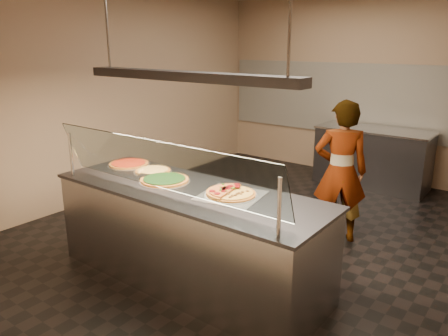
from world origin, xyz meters
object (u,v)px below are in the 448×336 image
Objects in this scene: perforated_tray at (231,195)px; prep_table at (372,157)px; pizza_cheese at (153,171)px; half_pizza_pepperoni at (222,190)px; serving_counter at (189,235)px; heat_lamp_housing at (185,76)px; worker at (340,172)px; sneeze_guard at (160,166)px; pizza_spatula at (143,173)px; pizza_tomato at (129,164)px; pizza_spinach at (165,180)px; half_pizza_sausage at (241,195)px.

prep_table is at bearing 90.80° from perforated_tray.
half_pizza_pepperoni is at bearing -5.60° from pizza_cheese.
half_pizza_pepperoni is at bearing 15.86° from serving_counter.
heat_lamp_housing reaches higher than perforated_tray.
sneeze_guard is at bearing 40.66° from worker.
pizza_spatula is 0.15× the size of prep_table.
sneeze_guard is 1.43× the size of prep_table.
pizza_tomato is at bearing 168.36° from heat_lamp_housing.
serving_counter is 1.48m from heat_lamp_housing.
perforated_tray is 3.89m from prep_table.
worker reaches higher than sneeze_guard.
sneeze_guard is 0.57m from pizza_spinach.
pizza_spatula is (-0.97, -0.06, -0.01)m from half_pizza_pepperoni.
perforated_tray is (0.43, 0.09, 0.47)m from serving_counter.
half_pizza_sausage reaches higher than pizza_spatula.
half_pizza_sausage is at bearing 9.60° from heat_lamp_housing.
perforated_tray is 1.10m from heat_lamp_housing.
pizza_spatula is 2.20m from worker.
serving_counter is 0.60m from half_pizza_pepperoni.
pizza_cheese is at bearing 174.91° from perforated_tray.
sneeze_guard is 0.68m from perforated_tray.
pizza_spinach reaches higher than pizza_tomato.
pizza_cheese is at bearing 174.40° from half_pizza_pepperoni.
heat_lamp_housing reaches higher than pizza_cheese.
worker is 0.71× the size of heat_lamp_housing.
perforated_tray is at bearing 12.15° from serving_counter.
serving_counter is 5.49× the size of pizza_spinach.
pizza_spinach is 0.29× the size of prep_table.
prep_table is at bearing 92.37° from half_pizza_sausage.
worker is at bearing 82.41° from half_pizza_sausage.
worker is at bearing 47.70° from pizza_cheese.
serving_counter is 0.81m from pizza_spatula.
half_pizza_pepperoni is 0.20× the size of heat_lamp_housing.
pizza_spinach is 1.10× the size of pizza_tomato.
perforated_tray reaches higher than serving_counter.
prep_table is (0.38, 4.30, -0.76)m from sneeze_guard.
sneeze_guard is at bearing -27.87° from pizza_tomato.
perforated_tray is 0.76m from pizza_spinach.
perforated_tray is 1.22× the size of pizza_spinach.
pizza_spinach is at bearing 173.97° from serving_counter.
pizza_tomato is at bearing 168.36° from serving_counter.
worker reaches higher than pizza_tomato.
sneeze_guard is at bearing -134.60° from perforated_tray.
pizza_cheese is (-0.32, 0.15, -0.00)m from pizza_spinach.
pizza_spinach is (-0.87, -0.06, -0.01)m from half_pizza_sausage.
sneeze_guard reaches higher than half_pizza_pepperoni.
pizza_spatula reaches higher than perforated_tray.
pizza_spinach reaches higher than serving_counter.
heat_lamp_housing is (0.65, -0.19, 1.01)m from pizza_cheese.
prep_table is (1.03, 3.77, -0.48)m from pizza_cheese.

